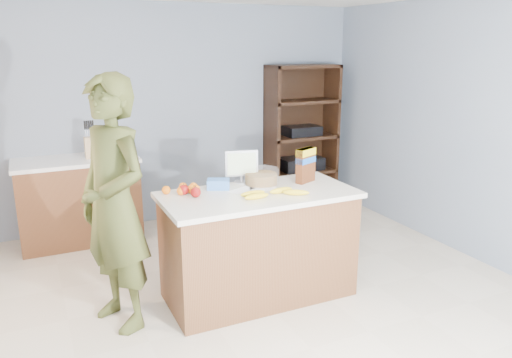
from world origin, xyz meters
name	(u,v)px	position (x,y,z in m)	size (l,w,h in m)	color
floor	(275,311)	(0.00, 0.00, 0.00)	(4.50, 5.00, 0.02)	beige
walls	(277,102)	(0.00, 0.00, 1.65)	(4.52, 5.02, 2.51)	gray
counter_peninsula	(259,249)	(0.00, 0.30, 0.42)	(1.56, 0.76, 0.90)	brown
back_cabinet	(79,200)	(-1.20, 2.20, 0.45)	(1.24, 0.62, 0.90)	brown
shelving_unit	(300,139)	(1.55, 2.35, 0.86)	(0.90, 0.40, 1.80)	black
person	(114,205)	(-1.12, 0.36, 0.93)	(0.68, 0.45, 1.87)	#3D421C
knife_block	(91,147)	(-1.04, 2.17, 1.02)	(0.12, 0.10, 0.31)	tan
envelopes	(253,189)	(-0.01, 0.40, 0.90)	(0.42, 0.23, 0.00)	white
bananas	(272,193)	(0.05, 0.17, 0.92)	(0.53, 0.22, 0.05)	yellow
apples	(190,191)	(-0.53, 0.44, 0.94)	(0.14, 0.19, 0.08)	maroon
oranges	(185,189)	(-0.53, 0.54, 0.93)	(0.29, 0.18, 0.07)	orange
blue_carton	(218,184)	(-0.25, 0.54, 0.94)	(0.18, 0.12, 0.08)	blue
salad_bowl	(261,177)	(0.13, 0.52, 0.96)	(0.30, 0.30, 0.13)	#267219
tv	(241,165)	(-0.01, 0.63, 1.06)	(0.28, 0.12, 0.28)	silver
cereal_box	(306,163)	(0.50, 0.42, 1.07)	(0.21, 0.15, 0.29)	#592B14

